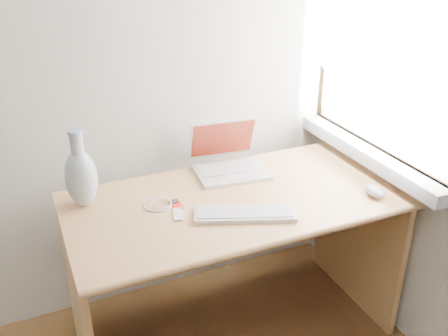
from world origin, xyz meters
name	(u,v)px	position (x,y,z in m)	size (l,w,h in m)	color
window	(385,44)	(1.72, 1.30, 1.28)	(0.11, 0.99, 1.10)	white
desk	(226,230)	(1.03, 1.36, 0.51)	(1.36, 0.68, 0.72)	tan
laptop	(228,160)	(1.11, 1.52, 0.77)	(0.34, 0.29, 0.21)	white
external_keyboard	(245,214)	(1.01, 1.14, 0.73)	(0.40, 0.25, 0.02)	white
mouse	(375,191)	(1.57, 1.07, 0.74)	(0.06, 0.11, 0.04)	white
ipod	(176,204)	(0.79, 1.32, 0.72)	(0.04, 0.08, 0.01)	red
cable_coil	(158,204)	(0.73, 1.35, 0.72)	(0.12, 0.12, 0.01)	white
remote	(178,214)	(0.78, 1.24, 0.72)	(0.03, 0.09, 0.01)	white
vase	(81,176)	(0.46, 1.47, 0.84)	(0.12, 0.12, 0.32)	#B0C1CB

